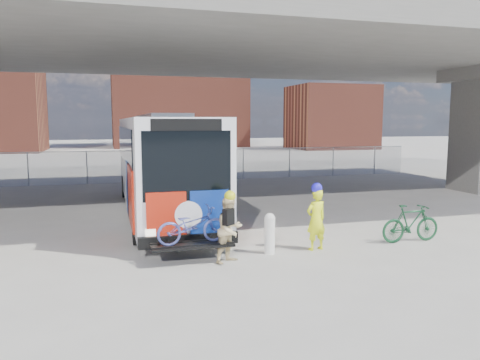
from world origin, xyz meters
name	(u,v)px	position (x,y,z in m)	size (l,w,h in m)	color
ground	(230,224)	(0.00, 0.00, 0.00)	(160.00, 160.00, 0.00)	#9E9991
bus	(160,157)	(-2.00, 2.57, 2.11)	(2.67, 12.97, 3.69)	silver
overpass	(204,44)	(0.00, 4.00, 6.54)	(40.00, 16.00, 7.95)	#605E59
chainlink_fence	(177,157)	(0.00, 12.00, 1.42)	(30.00, 0.06, 30.00)	gray
brick_buildings	(146,107)	(1.23, 48.23, 5.42)	(54.00, 22.00, 12.00)	brown
smokestack	(227,61)	(14.00, 55.00, 12.50)	(2.20, 2.20, 25.00)	brown
bollard	(270,232)	(0.09, -3.75, 0.58)	(0.28, 0.28, 1.08)	beige
cyclist_hivis	(316,218)	(1.41, -3.75, 0.88)	(0.68, 0.52, 1.83)	#EEFF1A
cyclist_tan	(230,229)	(-1.10, -4.20, 0.84)	(1.00, 0.95, 1.78)	beige
bike_parked	(411,223)	(4.37, -3.75, 0.55)	(0.51, 1.82, 1.09)	#164627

